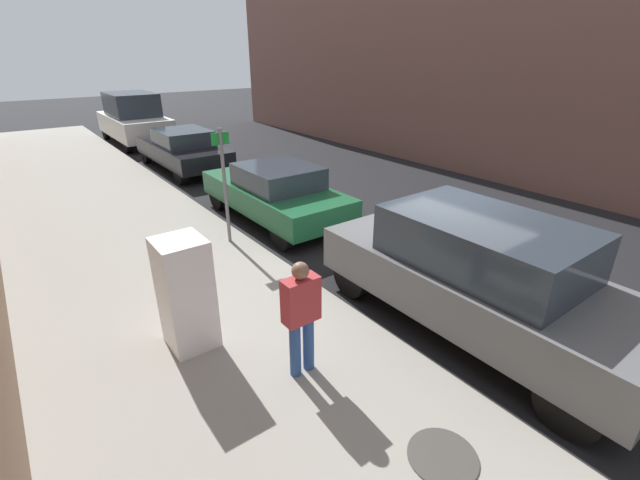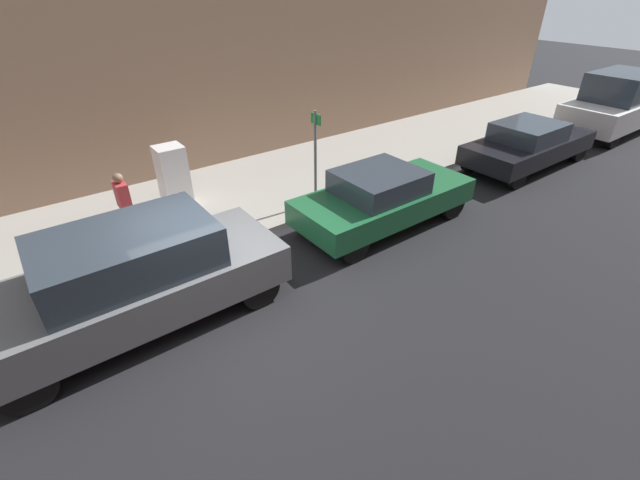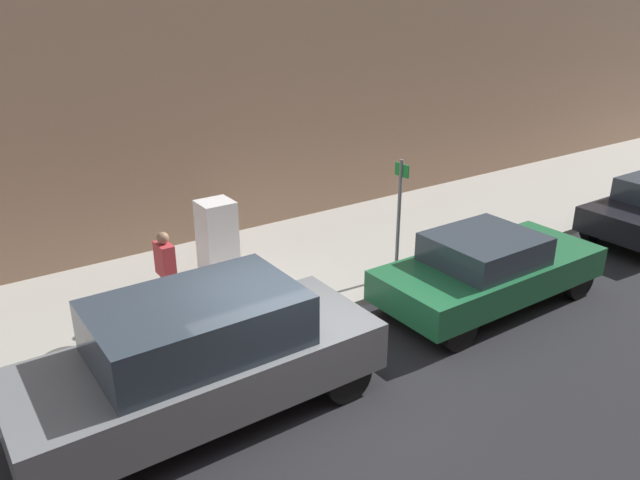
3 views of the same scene
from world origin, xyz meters
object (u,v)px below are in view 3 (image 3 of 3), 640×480
discarded_refrigerator (217,240)px  parked_suv_gray (200,357)px  street_sign_post (399,213)px  parked_sedan_green (488,268)px  pedestrian_walking_far (166,269)px

discarded_refrigerator → parked_suv_gray: bearing=-29.2°
discarded_refrigerator → street_sign_post: size_ratio=0.66×
street_sign_post → discarded_refrigerator: bearing=-124.4°
street_sign_post → parked_sedan_green: size_ratio=0.54×
discarded_refrigerator → parked_suv_gray: 4.07m
parked_suv_gray → discarded_refrigerator: bearing=150.8°
pedestrian_walking_far → parked_suv_gray: parked_suv_gray is taller
pedestrian_walking_far → street_sign_post: bearing=-5.9°
parked_sedan_green → parked_suv_gray: bearing=-90.0°
street_sign_post → pedestrian_walking_far: size_ratio=1.53×
discarded_refrigerator → parked_sedan_green: 5.05m
street_sign_post → pedestrian_walking_far: (-1.06, -4.22, -0.46)m
parked_sedan_green → discarded_refrigerator: bearing=-134.7°
street_sign_post → parked_suv_gray: size_ratio=0.49×
parked_suv_gray → parked_sedan_green: size_ratio=1.11×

